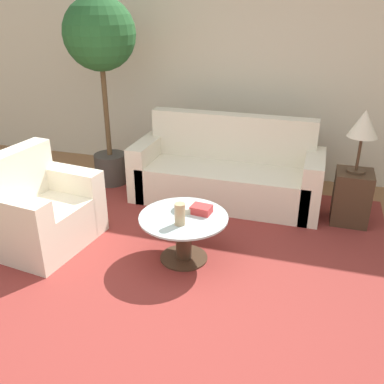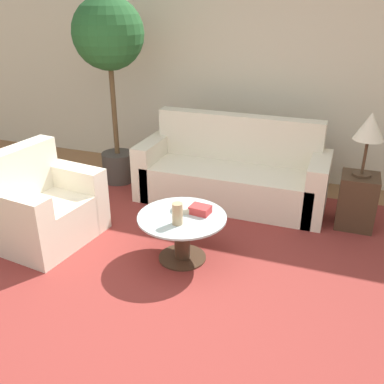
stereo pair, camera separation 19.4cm
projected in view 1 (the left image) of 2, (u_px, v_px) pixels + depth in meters
ground_plane at (135, 317)px, 3.15m from camera, size 14.00×14.00×0.00m
wall_back at (231, 72)px, 5.29m from camera, size 10.00×0.06×2.60m
rug at (184, 258)px, 3.84m from camera, size 3.60×3.53×0.01m
sofa_main at (227, 174)px, 4.87m from camera, size 2.09×0.76×0.95m
armchair at (41, 214)px, 3.98m from camera, size 0.81×1.00×0.91m
coffee_table at (184, 232)px, 3.73m from camera, size 0.77×0.77×0.43m
side_table at (351, 197)px, 4.37m from camera, size 0.36×0.36×0.55m
table_lamp at (364, 126)px, 4.06m from camera, size 0.28×0.28×0.63m
potted_plant at (101, 49)px, 4.76m from camera, size 0.81×0.81×2.18m
vase at (180, 214)px, 3.50m from camera, size 0.09×0.09×0.19m
bowl at (186, 207)px, 3.77m from camera, size 0.21×0.21×0.05m
book_stack at (201, 210)px, 3.71m from camera, size 0.19×0.15×0.07m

